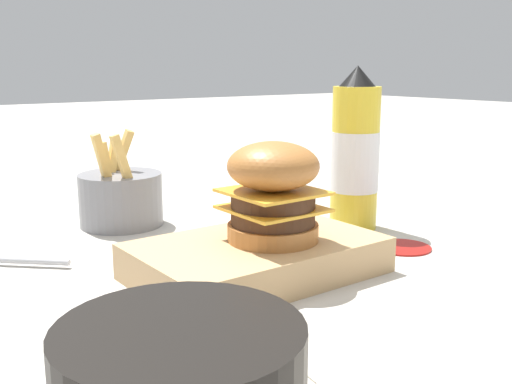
{
  "coord_description": "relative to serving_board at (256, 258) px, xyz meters",
  "views": [
    {
      "loc": [
        0.33,
        0.47,
        0.21
      ],
      "look_at": [
        -0.02,
        -0.0,
        0.09
      ],
      "focal_mm": 42.0,
      "sensor_mm": 36.0,
      "label": 1
    }
  ],
  "objects": [
    {
      "name": "side_bowl",
      "position": [
        0.19,
        0.18,
        0.01
      ],
      "size": [
        0.15,
        0.15,
        0.06
      ],
      "color": "black",
      "rests_on": "ground_plane"
    },
    {
      "name": "burger",
      "position": [
        -0.01,
        0.01,
        0.07
      ],
      "size": [
        0.09,
        0.09,
        0.1
      ],
      "color": "#AD6B33",
      "rests_on": "serving_board"
    },
    {
      "name": "serving_board",
      "position": [
        0.0,
        0.0,
        0.0
      ],
      "size": [
        0.24,
        0.15,
        0.04
      ],
      "color": "tan",
      "rests_on": "ground_plane"
    },
    {
      "name": "fries_basket",
      "position": [
        0.03,
        -0.27,
        0.02
      ],
      "size": [
        0.11,
        0.11,
        0.13
      ],
      "color": "slate",
      "rests_on": "ground_plane"
    },
    {
      "name": "parchment_square",
      "position": [
        0.04,
        0.23,
        -0.02
      ],
      "size": [
        0.13,
        0.13,
        0.0
      ],
      "color": "beige",
      "rests_on": "ground_plane"
    },
    {
      "name": "ground_plane",
      "position": [
        0.02,
        0.0,
        -0.02
      ],
      "size": [
        6.0,
        6.0,
        0.0
      ],
      "primitive_type": "plane",
      "color": "#B7B2A8"
    },
    {
      "name": "ketchup_bottle",
      "position": [
        -0.21,
        -0.07,
        0.08
      ],
      "size": [
        0.06,
        0.06,
        0.21
      ],
      "color": "yellow",
      "rests_on": "ground_plane"
    },
    {
      "name": "ketchup_puddle",
      "position": [
        -0.19,
        0.03,
        -0.02
      ],
      "size": [
        0.07,
        0.07,
        0.0
      ],
      "color": "#9E140F",
      "rests_on": "ground_plane"
    }
  ]
}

